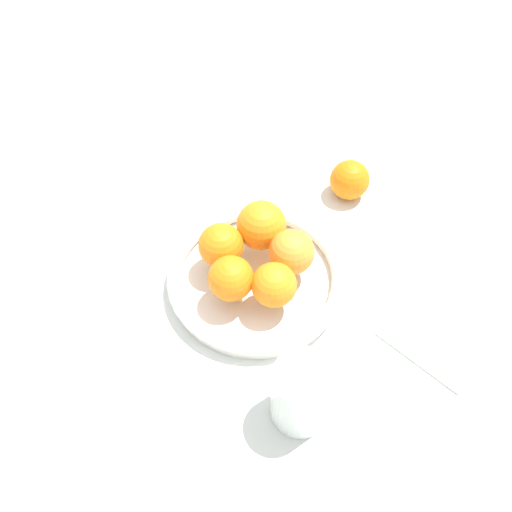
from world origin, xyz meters
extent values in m
plane|color=silver|center=(0.00, 0.00, 0.00)|extent=(4.00, 4.00, 0.00)
cylinder|color=silver|center=(0.00, 0.00, 0.01)|extent=(0.26, 0.26, 0.02)
torus|color=silver|center=(0.00, 0.00, 0.03)|extent=(0.27, 0.27, 0.02)
sphere|color=orange|center=(-0.01, 0.06, 0.07)|extent=(0.06, 0.06, 0.06)
sphere|color=orange|center=(-0.05, 0.01, 0.07)|extent=(0.07, 0.07, 0.07)
sphere|color=orange|center=(-0.03, -0.05, 0.07)|extent=(0.08, 0.08, 0.08)
sphere|color=orange|center=(0.04, -0.04, 0.07)|extent=(0.07, 0.07, 0.07)
sphere|color=orange|center=(0.05, 0.02, 0.07)|extent=(0.07, 0.07, 0.07)
sphere|color=orange|center=(-0.22, -0.13, 0.04)|extent=(0.07, 0.07, 0.07)
cylinder|color=silver|center=(0.02, 0.21, 0.05)|extent=(0.08, 0.08, 0.11)
cube|color=silver|center=(-0.22, 0.17, 0.00)|extent=(0.19, 0.19, 0.01)
camera|label=1|loc=(0.15, 0.42, 0.64)|focal=35.00mm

